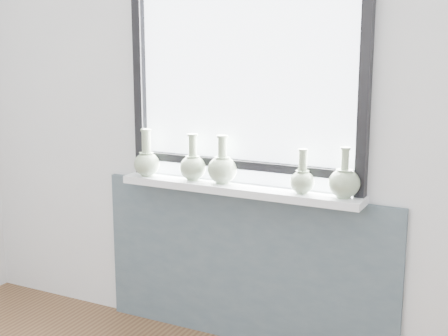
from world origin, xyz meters
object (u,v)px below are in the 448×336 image
at_px(windowsill, 238,189).
at_px(vase_e, 344,182).
at_px(vase_c, 222,167).
at_px(vase_d, 302,179).
at_px(vase_a, 147,161).
at_px(vase_b, 193,165).

distance_m(windowsill, vase_e, 0.57).
bearing_deg(vase_c, vase_d, -2.32).
xyz_separation_m(vase_a, vase_b, (0.28, 0.02, -0.00)).
bearing_deg(windowsill, vase_d, -2.18).
distance_m(vase_a, vase_e, 1.11).
height_order(vase_a, vase_e, vase_a).
distance_m(windowsill, vase_d, 0.37).
height_order(vase_d, vase_e, vase_e).
relative_size(windowsill, vase_a, 5.07).
xyz_separation_m(vase_a, vase_c, (0.45, 0.03, 0.00)).
relative_size(vase_a, vase_d, 1.18).
bearing_deg(vase_c, vase_e, -0.69).
distance_m(windowsill, vase_a, 0.56).
relative_size(vase_a, vase_e, 1.07).
relative_size(vase_b, vase_c, 0.98).
bearing_deg(vase_d, vase_b, 178.71).
distance_m(vase_a, vase_b, 0.28).
bearing_deg(vase_c, vase_a, -176.33).
xyz_separation_m(vase_b, vase_c, (0.17, 0.00, 0.00)).
xyz_separation_m(vase_a, vase_d, (0.90, 0.01, -0.01)).
bearing_deg(vase_e, vase_d, -177.17).
bearing_deg(vase_b, windowsill, -0.12).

